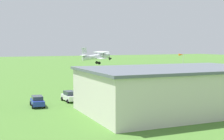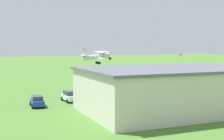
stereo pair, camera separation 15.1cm
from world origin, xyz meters
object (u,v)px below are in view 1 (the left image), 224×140
object	(u,v)px
biplane	(97,56)
person_by_parked_cars	(165,88)
person_beside_truck	(94,96)
car_white	(70,96)
hangar	(174,89)
car_yellow	(189,90)
windsock	(181,57)
car_blue	(37,101)

from	to	relation	value
biplane	person_by_parked_cars	xyz separation A→B (m)	(-9.29, 12.53, -6.04)
biplane	person_beside_truck	world-z (taller)	biplane
person_beside_truck	car_white	bearing A→B (deg)	-25.24
hangar	biplane	bearing A→B (deg)	-90.91
car_white	person_by_parked_cars	world-z (taller)	car_white
hangar	car_yellow	world-z (taller)	hangar
windsock	biplane	bearing A→B (deg)	10.61
biplane	car_yellow	size ratio (longest dim) A/B	1.62
car_blue	person_by_parked_cars	world-z (taller)	car_blue
car_yellow	person_by_parked_cars	bearing A→B (deg)	-70.19
windsock	person_beside_truck	bearing A→B (deg)	32.27
car_blue	person_beside_truck	bearing A→B (deg)	-177.43
car_yellow	car_white	world-z (taller)	car_white
person_by_parked_cars	biplane	bearing A→B (deg)	-53.42
person_beside_truck	windsock	distance (m)	41.39
car_blue	person_by_parked_cars	distance (m)	26.95
person_beside_truck	car_yellow	bearing A→B (deg)	177.85
car_yellow	person_beside_truck	size ratio (longest dim) A/B	2.90
biplane	car_yellow	distance (m)	21.65
biplane	windsock	xyz separation A→B (m)	(-26.84, -5.03, -0.69)
biplane	person_beside_truck	xyz separation A→B (m)	(7.88, 16.89, -5.97)
hangar	car_white	distance (m)	17.58
person_by_parked_cars	windsock	size ratio (longest dim) A/B	0.22
windsock	car_blue	bearing A→B (deg)	26.88
biplane	car_white	distance (m)	19.93
windsock	hangar	bearing A→B (deg)	51.07
hangar	car_blue	distance (m)	20.43
car_white	windsock	distance (m)	43.61
biplane	person_beside_truck	bearing A→B (deg)	65.00
car_blue	person_beside_truck	size ratio (longest dim) A/B	2.61
hangar	car_blue	xyz separation A→B (m)	(16.77, -11.46, -2.24)
hangar	person_by_parked_cars	xyz separation A→B (m)	(-9.75, -16.24, -2.32)
person_beside_truck	car_blue	bearing A→B (deg)	2.57
biplane	windsock	bearing A→B (deg)	-169.39
hangar	biplane	xyz separation A→B (m)	(-0.46, -28.77, 3.72)
car_blue	windsock	xyz separation A→B (m)	(-44.06, -22.34, 5.27)
car_white	person_by_parked_cars	bearing A→B (deg)	-172.62
car_yellow	car_blue	xyz separation A→B (m)	(28.35, -0.29, -0.03)
car_white	person_by_parked_cars	distance (m)	20.90
car_white	windsock	xyz separation A→B (m)	(-38.28, -20.24, 5.23)
person_by_parked_cars	person_beside_truck	size ratio (longest dim) A/B	0.93
hangar	person_beside_truck	xyz separation A→B (m)	(7.42, -11.88, -2.25)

